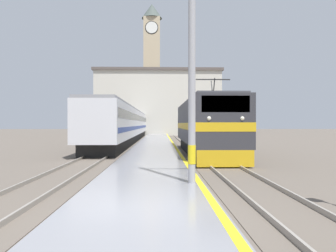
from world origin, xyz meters
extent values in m
plane|color=#60564C|center=(0.00, 30.00, 0.00)|extent=(200.00, 200.00, 0.00)
cube|color=gray|center=(0.00, 25.00, 0.14)|extent=(3.65, 140.00, 0.28)
cube|color=yellow|center=(1.67, 25.00, 0.28)|extent=(0.20, 140.00, 0.00)
cube|color=#60564C|center=(3.55, 25.00, 0.01)|extent=(2.83, 140.00, 0.02)
cube|color=gray|center=(2.83, 25.00, 0.09)|extent=(0.07, 140.00, 0.14)
cube|color=gray|center=(4.27, 25.00, 0.09)|extent=(0.07, 140.00, 0.14)
cube|color=#60564C|center=(-3.59, 25.00, 0.01)|extent=(2.84, 140.00, 0.02)
cube|color=gray|center=(-4.30, 25.00, 0.09)|extent=(0.07, 140.00, 0.14)
cube|color=gray|center=(-2.87, 25.00, 0.09)|extent=(0.07, 140.00, 0.14)
cube|color=black|center=(3.55, 15.67, 0.45)|extent=(2.46, 13.87, 0.90)
cube|color=#333338|center=(3.55, 15.67, 2.28)|extent=(2.90, 15.08, 2.76)
cube|color=gold|center=(3.55, 15.67, 2.00)|extent=(2.92, 15.10, 0.44)
cube|color=gold|center=(3.55, 8.28, 0.50)|extent=(2.75, 0.30, 0.81)
cube|color=black|center=(3.55, 8.19, 3.11)|extent=(2.32, 0.12, 0.80)
sphere|color=white|center=(2.75, 8.15, 2.42)|extent=(0.20, 0.20, 0.20)
sphere|color=white|center=(4.35, 8.15, 2.42)|extent=(0.20, 0.20, 0.20)
cube|color=#4C4C51|center=(3.55, 15.67, 3.72)|extent=(2.61, 14.32, 0.12)
cylinder|color=#333333|center=(3.55, 11.55, 4.28)|extent=(0.06, 0.63, 1.03)
cylinder|color=#333333|center=(3.55, 12.25, 4.28)|extent=(0.06, 0.63, 1.03)
cube|color=#262626|center=(3.55, 11.90, 4.78)|extent=(2.03, 0.08, 0.06)
cube|color=black|center=(-3.59, 36.09, 0.45)|extent=(2.46, 46.16, 0.90)
cube|color=silver|center=(-3.59, 36.09, 2.30)|extent=(2.90, 48.08, 2.80)
cube|color=black|center=(-3.59, 36.09, 2.86)|extent=(2.92, 47.12, 0.64)
cube|color=navy|center=(-3.59, 36.09, 1.74)|extent=(2.92, 47.12, 0.36)
cube|color=gray|center=(-3.59, 36.09, 3.80)|extent=(2.67, 48.08, 0.20)
cylinder|color=#9E9EA3|center=(1.43, 2.98, 4.43)|extent=(0.23, 0.23, 8.30)
cylinder|color=yellow|center=(1.43, 2.98, 1.18)|extent=(0.25, 0.25, 0.60)
cube|color=tan|center=(-1.32, 63.05, 12.39)|extent=(3.48, 3.48, 24.79)
cylinder|color=black|center=(-1.32, 61.29, 22.35)|extent=(2.74, 0.06, 2.74)
cylinder|color=white|center=(-1.32, 61.26, 22.35)|extent=(2.44, 0.10, 2.44)
cone|color=#47514C|center=(-1.32, 63.05, 26.36)|extent=(4.35, 4.35, 3.13)
cube|color=beige|center=(0.06, 55.64, 5.94)|extent=(23.26, 7.82, 11.87)
cube|color=#564C47|center=(0.06, 55.64, 12.12)|extent=(23.86, 8.42, 0.50)
camera|label=1|loc=(0.42, -7.36, 2.15)|focal=35.00mm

